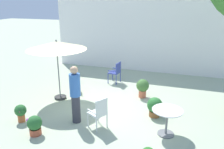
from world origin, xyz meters
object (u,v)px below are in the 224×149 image
patio_umbrella_0 (56,46)px  potted_plant_3 (77,81)px  patio_chair_1 (99,112)px  standing_person (75,94)px  cafe_table_0 (167,117)px  patio_chair_0 (116,71)px  potted_plant_5 (143,87)px  potted_plant_1 (35,125)px  potted_plant_2 (21,112)px  potted_plant_6 (155,106)px  potted_plant_0 (75,70)px

patio_umbrella_0 → potted_plant_3: patio_umbrella_0 is taller
patio_chair_1 → standing_person: size_ratio=0.54×
potted_plant_3 → standing_person: bearing=-64.5°
patio_umbrella_0 → cafe_table_0: 4.47m
patio_chair_0 → potted_plant_5: (1.42, -1.19, -0.13)m
potted_plant_3 → standing_person: standing_person is taller
patio_chair_0 → potted_plant_1: size_ratio=1.67×
patio_umbrella_0 → cafe_table_0: size_ratio=2.67×
cafe_table_0 → potted_plant_3: 4.22m
potted_plant_1 → potted_plant_5: potted_plant_5 is taller
patio_chair_1 → potted_plant_2: (-2.40, -0.39, -0.21)m
potted_plant_3 → potted_plant_6: potted_plant_3 is taller
patio_umbrella_0 → potted_plant_3: (0.33, 0.80, -1.57)m
patio_umbrella_0 → cafe_table_0: bearing=-17.0°
patio_chair_0 → potted_plant_2: (-1.74, -4.17, -0.23)m
potted_plant_0 → potted_plant_1: potted_plant_1 is taller
potted_plant_3 → standing_person: 2.45m
potted_plant_1 → potted_plant_3: 3.18m
patio_chair_1 → potted_plant_6: bearing=40.8°
potted_plant_5 → potted_plant_2: bearing=-136.7°
potted_plant_0 → potted_plant_2: (0.44, -4.50, 0.06)m
potted_plant_2 → potted_plant_3: (0.57, 2.69, 0.11)m
cafe_table_0 → potted_plant_3: (-3.70, 2.03, -0.09)m
patio_umbrella_0 → potted_plant_6: (3.58, -0.29, -1.66)m
potted_plant_0 → standing_person: size_ratio=0.28×
potted_plant_5 → standing_person: bearing=-122.4°
potted_plant_6 → potted_plant_0: bearing=145.8°
patio_umbrella_0 → potted_plant_1: size_ratio=3.95×
cafe_table_0 → potted_plant_5: cafe_table_0 is taller
standing_person → potted_plant_3: bearing=115.5°
potted_plant_2 → potted_plant_0: bearing=95.6°
patio_chair_0 → patio_umbrella_0: bearing=-123.4°
potted_plant_2 → patio_umbrella_0: bearing=82.8°
patio_chair_1 → standing_person: standing_person is taller
potted_plant_3 → potted_plant_2: bearing=-102.0°
patio_umbrella_0 → potted_plant_0: bearing=104.7°
potted_plant_1 → potted_plant_2: potted_plant_1 is taller
potted_plant_5 → patio_chair_1: bearing=-106.3°
potted_plant_3 → potted_plant_6: bearing=-18.5°
potted_plant_3 → standing_person: (1.03, -2.16, 0.48)m
patio_chair_0 → potted_plant_5: bearing=-39.8°
standing_person → potted_plant_6: bearing=26.0°
potted_plant_5 → potted_plant_3: bearing=-173.7°
patio_umbrella_0 → potted_plant_0: patio_umbrella_0 is taller
potted_plant_3 → standing_person: size_ratio=0.48×
patio_chair_0 → potted_plant_0: size_ratio=1.90×
potted_plant_0 → cafe_table_0: bearing=-39.1°
cafe_table_0 → potted_plant_2: cafe_table_0 is taller
potted_plant_1 → standing_person: bearing=52.4°
patio_chair_0 → patio_chair_1: 3.84m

